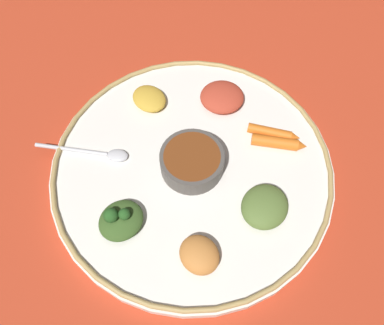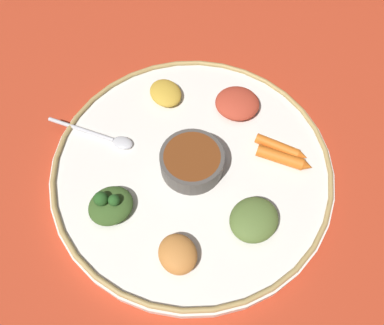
{
  "view_description": "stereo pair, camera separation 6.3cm",
  "coord_description": "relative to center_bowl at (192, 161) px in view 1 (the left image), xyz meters",
  "views": [
    {
      "loc": [
        -0.18,
        0.25,
        0.58
      ],
      "look_at": [
        0.0,
        0.0,
        0.03
      ],
      "focal_mm": 37.63,
      "sensor_mm": 36.0,
      "label": 1
    },
    {
      "loc": [
        -0.23,
        0.2,
        0.58
      ],
      "look_at": [
        0.0,
        0.0,
        0.03
      ],
      "focal_mm": 37.63,
      "sensor_mm": 36.0,
      "label": 2
    }
  ],
  "objects": [
    {
      "name": "greens_pile",
      "position": [
        0.03,
        0.14,
        -0.0
      ],
      "size": [
        0.07,
        0.08,
        0.04
      ],
      "color": "#385623",
      "rests_on": "platter"
    },
    {
      "name": "mound_collards",
      "position": [
        -0.13,
        -0.01,
        -0.01
      ],
      "size": [
        0.07,
        0.08,
        0.03
      ],
      "primitive_type": "ellipsoid",
      "rotation": [
        0.0,
        0.0,
        4.74
      ],
      "color": "#567033",
      "rests_on": "platter"
    },
    {
      "name": "center_bowl",
      "position": [
        0.0,
        0.0,
        0.0
      ],
      "size": [
        0.1,
        0.1,
        0.04
      ],
      "color": "#4C4742",
      "rests_on": "platter"
    },
    {
      "name": "ground_plane",
      "position": [
        0.0,
        0.0,
        -0.04
      ],
      "size": [
        2.4,
        2.4,
        0.0
      ],
      "primitive_type": "plane",
      "color": "#B7381E"
    },
    {
      "name": "platter",
      "position": [
        0.0,
        0.0,
        -0.03
      ],
      "size": [
        0.45,
        0.45,
        0.02
      ],
      "primitive_type": "cylinder",
      "color": "white",
      "rests_on": "ground_plane"
    },
    {
      "name": "mound_lentil_yellow",
      "position": [
        0.14,
        -0.06,
        -0.01
      ],
      "size": [
        0.07,
        0.06,
        0.02
      ],
      "primitive_type": "ellipsoid",
      "rotation": [
        0.0,
        0.0,
        3.0
      ],
      "color": "gold",
      "rests_on": "platter"
    },
    {
      "name": "carrot_outer",
      "position": [
        -0.07,
        -0.13,
        -0.01
      ],
      "size": [
        0.09,
        0.05,
        0.02
      ],
      "color": "orange",
      "rests_on": "platter"
    },
    {
      "name": "mound_berbere_red",
      "position": [
        0.04,
        -0.14,
        -0.01
      ],
      "size": [
        0.1,
        0.1,
        0.03
      ],
      "primitive_type": "ellipsoid",
      "rotation": [
        0.0,
        0.0,
        3.81
      ],
      "color": "#B73D28",
      "rests_on": "platter"
    },
    {
      "name": "platter_rim",
      "position": [
        0.0,
        0.0,
        -0.02
      ],
      "size": [
        0.45,
        0.45,
        0.01
      ],
      "primitive_type": "torus",
      "color": "tan",
      "rests_on": "platter"
    },
    {
      "name": "mound_squash",
      "position": [
        -0.1,
        0.11,
        -0.01
      ],
      "size": [
        0.07,
        0.07,
        0.03
      ],
      "primitive_type": "ellipsoid",
      "rotation": [
        0.0,
        0.0,
        6.04
      ],
      "color": "#C67A38",
      "rests_on": "platter"
    },
    {
      "name": "spoon",
      "position": [
        0.14,
        0.07,
        -0.02
      ],
      "size": [
        0.14,
        0.09,
        0.01
      ],
      "color": "silver",
      "rests_on": "platter"
    },
    {
      "name": "carrot_near_spoon",
      "position": [
        -0.09,
        -0.12,
        -0.01
      ],
      "size": [
        0.09,
        0.06,
        0.02
      ],
      "color": "orange",
      "rests_on": "platter"
    }
  ]
}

